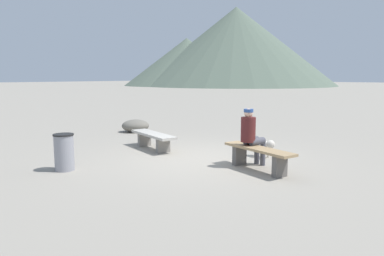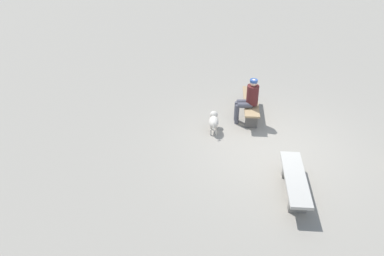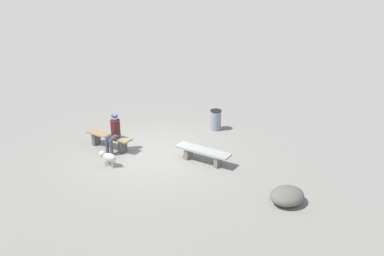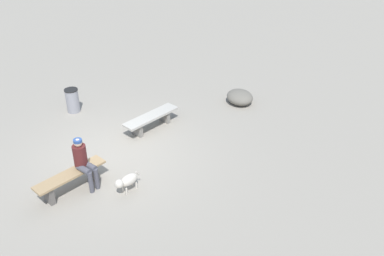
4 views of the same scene
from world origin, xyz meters
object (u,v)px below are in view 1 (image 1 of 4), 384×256
Objects in this scene: trash_bin at (64,152)px; seated_person at (251,133)px; dog at (264,145)px; boulder at (135,126)px; bench_right at (258,154)px; bench_left at (153,137)px.

seated_person is at bearing 47.38° from trash_bin.
dog is 5.45m from boulder.
seated_person is 1.34× the size of boulder.
bench_right is at bearing -50.11° from dog.
dog is at bearing 115.94° from seated_person.
dog is (-0.60, 1.16, -0.04)m from bench_right.
trash_bin reaches higher than bench_right.
dog is 4.52m from trash_bin.
boulder is at bearing 178.79° from bench_right.
seated_person reaches higher than dog.
bench_right is 0.52m from seated_person.
bench_right is at bearing -14.87° from boulder.
bench_left is 3.18m from boulder.
bench_right reaches higher than bench_left.
bench_left is at bearing -166.53° from bench_right.
bench_right is 6.24m from boulder.
seated_person is 1.78× the size of dog.
trash_bin is at bearing -123.79° from bench_right.
seated_person is at bearing 164.44° from bench_right.
bench_right reaches higher than dog.
seated_person is 1.11m from dog.
boulder is (-2.75, 1.59, -0.10)m from bench_left.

